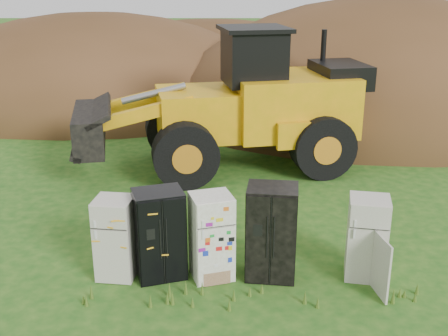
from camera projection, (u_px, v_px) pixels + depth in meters
The scene contains 10 objects.
ground at pixel (243, 275), 10.60m from camera, with size 120.00×120.00×0.00m, color #1B5015.
fridge_leftmost at pixel (116, 238), 10.34m from camera, with size 0.68×0.66×1.55m, color beige, non-canonical shape.
fridge_black_side at pixel (159, 234), 10.33m from camera, with size 0.89×0.70×1.70m, color black, non-canonical shape.
fridge_sticker at pixel (212, 237), 10.30m from camera, with size 0.73×0.67×1.63m, color white, non-canonical shape.
fridge_dark_mid at pixel (271, 232), 10.31m from camera, with size 0.91×0.74×1.79m, color black, non-canonical shape.
fridge_open_door at pixel (367, 238), 10.31m from camera, with size 0.72×0.66×1.58m, color beige, non-canonical shape.
wheel_loader at pixel (218, 100), 15.68m from camera, with size 8.25×3.34×3.99m, color orange, non-canonical shape.
dirt_mound_right at pixel (380, 116), 22.10m from camera, with size 16.61×12.18×9.10m, color #452D16.
dirt_mound_left at pixel (98, 101), 24.67m from camera, with size 16.23×12.17×7.58m, color #452D16.
dirt_mound_back at pixel (211, 85), 27.98m from camera, with size 16.76×11.17×6.44m, color #452D16.
Camera 1 is at (-0.35, -9.32, 5.44)m, focal length 45.00 mm.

